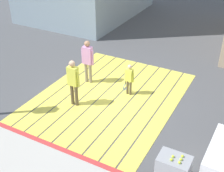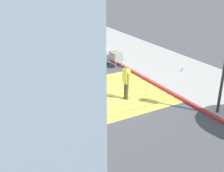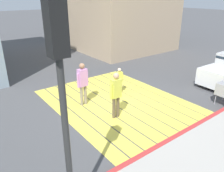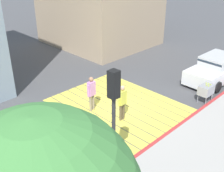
{
  "view_description": "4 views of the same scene",
  "coord_description": "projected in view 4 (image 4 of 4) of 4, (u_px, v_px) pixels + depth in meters",
  "views": [
    {
      "loc": [
        -8.36,
        -4.66,
        6.19
      ],
      "look_at": [
        -0.39,
        -0.36,
        0.79
      ],
      "focal_mm": 48.56,
      "sensor_mm": 36.0,
      "label": 1
    },
    {
      "loc": [
        5.52,
        11.14,
        5.89
      ],
      "look_at": [
        -0.2,
        0.91,
        0.87
      ],
      "focal_mm": 45.53,
      "sensor_mm": 36.0,
      "label": 2
    },
    {
      "loc": [
        -6.78,
        5.4,
        4.31
      ],
      "look_at": [
        0.09,
        0.18,
        0.74
      ],
      "focal_mm": 36.04,
      "sensor_mm": 36.0,
      "label": 3
    },
    {
      "loc": [
        -8.6,
        9.09,
        7.29
      ],
      "look_at": [
        0.14,
        0.34,
        1.17
      ],
      "focal_mm": 45.43,
      "sensor_mm": 36.0,
      "label": 4
    }
  ],
  "objects": [
    {
      "name": "pedestrian_adult_trailing",
      "position": [
        91.0,
        91.0,
        13.56
      ],
      "size": [
        0.26,
        0.52,
        1.8
      ],
      "color": "gray",
      "rests_on": "ground"
    },
    {
      "name": "pedestrian_child_with_racket",
      "position": [
        119.0,
        86.0,
        14.85
      ],
      "size": [
        0.29,
        0.39,
        1.25
      ],
      "color": "brown",
      "rests_on": "ground"
    },
    {
      "name": "tennis_ball_cart",
      "position": [
        206.0,
        90.0,
        14.48
      ],
      "size": [
        0.56,
        0.8,
        1.02
      ],
      "color": "#99999E",
      "rests_on": "ground"
    },
    {
      "name": "curb_painted",
      "position": [
        172.0,
        131.0,
        12.36
      ],
      "size": [
        0.16,
        40.0,
        0.13
      ],
      "primitive_type": "cube",
      "color": "#BC3333",
      "rests_on": "ground"
    },
    {
      "name": "sidewalk_west",
      "position": [
        224.0,
        156.0,
        10.87
      ],
      "size": [
        4.8,
        40.0,
        0.12
      ],
      "primitive_type": "cube",
      "color": "#ADA8A0",
      "rests_on": "ground"
    },
    {
      "name": "ground_plane",
      "position": [
        119.0,
        105.0,
        14.44
      ],
      "size": [
        120.0,
        120.0,
        0.0
      ],
      "primitive_type": "plane",
      "color": "#4C4C4F"
    },
    {
      "name": "car_parked_near_curb",
      "position": [
        216.0,
        69.0,
        16.81
      ],
      "size": [
        2.06,
        4.34,
        1.57
      ],
      "color": "white",
      "rests_on": "ground"
    },
    {
      "name": "pedestrian_adult_lead",
      "position": [
        122.0,
        100.0,
        12.83
      ],
      "size": [
        0.23,
        0.51,
        1.76
      ],
      "color": "brown",
      "rests_on": "ground"
    },
    {
      "name": "crosswalk_stripes",
      "position": [
        119.0,
        105.0,
        14.44
      ],
      "size": [
        6.4,
        4.9,
        0.01
      ],
      "color": "#EAD64C",
      "rests_on": "ground"
    },
    {
      "name": "traffic_light_corner",
      "position": [
        113.0,
        108.0,
        8.28
      ],
      "size": [
        0.39,
        0.28,
        4.24
      ],
      "color": "#2D2D2D",
      "rests_on": "ground"
    }
  ]
}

